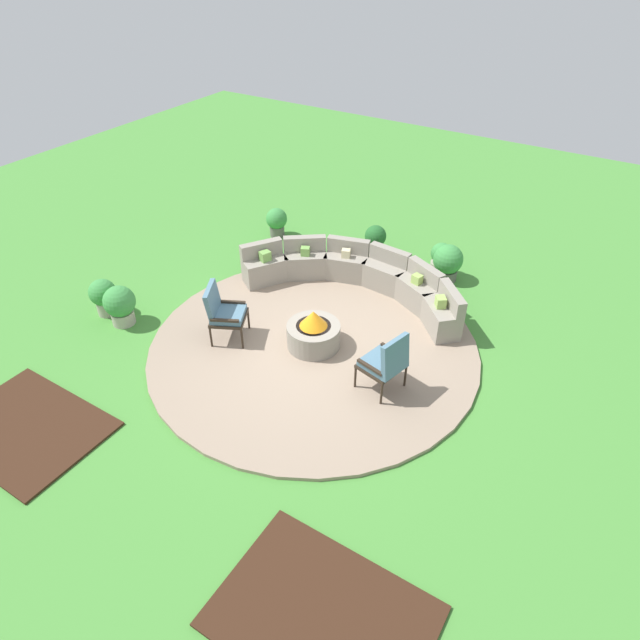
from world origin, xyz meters
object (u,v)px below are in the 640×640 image
(fire_pit, at_px, (314,332))
(potted_plant_4, at_px, (277,221))
(potted_plant_1, at_px, (448,262))
(potted_plant_3, at_px, (103,295))
(curved_stone_bench, at_px, (358,277))
(potted_plant_5, at_px, (375,241))
(potted_plant_0, at_px, (120,304))
(lounge_chair_front_right, at_px, (386,361))
(lounge_chair_front_left, at_px, (223,311))
(potted_plant_2, at_px, (441,258))

(fire_pit, bearing_deg, potted_plant_4, 134.06)
(fire_pit, relative_size, potted_plant_4, 1.37)
(potted_plant_1, xyz_separation_m, potted_plant_3, (-4.75, -4.35, -0.01))
(curved_stone_bench, distance_m, potted_plant_5, 1.43)
(potted_plant_0, relative_size, potted_plant_1, 0.99)
(fire_pit, height_order, curved_stone_bench, curved_stone_bench)
(fire_pit, distance_m, potted_plant_0, 3.44)
(potted_plant_5, bearing_deg, fire_pit, -80.56)
(potted_plant_1, relative_size, potted_plant_4, 1.14)
(fire_pit, bearing_deg, potted_plant_0, -159.77)
(fire_pit, xyz_separation_m, lounge_chair_front_right, (1.47, -0.33, 0.28))
(lounge_chair_front_left, bearing_deg, potted_plant_1, 120.57)
(fire_pit, xyz_separation_m, potted_plant_1, (1.05, 3.20, 0.08))
(fire_pit, xyz_separation_m, curved_stone_bench, (-0.17, 1.82, 0.06))
(potted_plant_0, relative_size, potted_plant_4, 1.14)
(lounge_chair_front_right, bearing_deg, potted_plant_4, 66.10)
(fire_pit, relative_size, potted_plant_0, 1.20)
(lounge_chair_front_left, height_order, lounge_chair_front_right, lounge_chair_front_right)
(lounge_chair_front_left, relative_size, potted_plant_1, 1.36)
(fire_pit, bearing_deg, curved_stone_bench, 95.47)
(curved_stone_bench, relative_size, potted_plant_0, 5.89)
(curved_stone_bench, bearing_deg, fire_pit, -84.53)
(lounge_chair_front_left, xyz_separation_m, lounge_chair_front_right, (2.85, 0.27, 0.00))
(potted_plant_1, relative_size, potted_plant_3, 1.06)
(potted_plant_2, distance_m, potted_plant_5, 1.41)
(fire_pit, relative_size, potted_plant_3, 1.27)
(lounge_chair_front_right, height_order, potted_plant_3, lounge_chair_front_right)
(potted_plant_2, bearing_deg, potted_plant_4, -174.53)
(lounge_chair_front_right, bearing_deg, potted_plant_2, 22.54)
(curved_stone_bench, relative_size, lounge_chair_front_left, 4.30)
(potted_plant_5, bearing_deg, lounge_chair_front_left, -102.55)
(curved_stone_bench, relative_size, potted_plant_3, 6.21)
(curved_stone_bench, xyz_separation_m, potted_plant_1, (1.23, 1.39, 0.02))
(curved_stone_bench, relative_size, potted_plant_2, 6.24)
(fire_pit, bearing_deg, potted_plant_1, 71.78)
(potted_plant_0, relative_size, potted_plant_3, 1.06)
(potted_plant_0, bearing_deg, potted_plant_4, 84.74)
(lounge_chair_front_left, xyz_separation_m, potted_plant_1, (2.43, 3.80, -0.20))
(lounge_chair_front_right, relative_size, potted_plant_2, 1.46)
(potted_plant_0, bearing_deg, lounge_chair_front_right, 10.42)
(fire_pit, bearing_deg, potted_plant_2, 75.13)
(curved_stone_bench, bearing_deg, potted_plant_0, -135.43)
(potted_plant_1, bearing_deg, potted_plant_0, -134.26)
(potted_plant_2, xyz_separation_m, potted_plant_5, (-1.41, -0.09, 0.03))
(potted_plant_5, bearing_deg, curved_stone_bench, -75.50)
(potted_plant_1, bearing_deg, potted_plant_2, 152.86)
(lounge_chair_front_left, xyz_separation_m, potted_plant_2, (2.25, 3.89, -0.22))
(potted_plant_1, distance_m, potted_plant_2, 0.20)
(potted_plant_3, bearing_deg, potted_plant_2, 44.16)
(potted_plant_1, xyz_separation_m, potted_plant_4, (-3.90, -0.26, -0.04))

